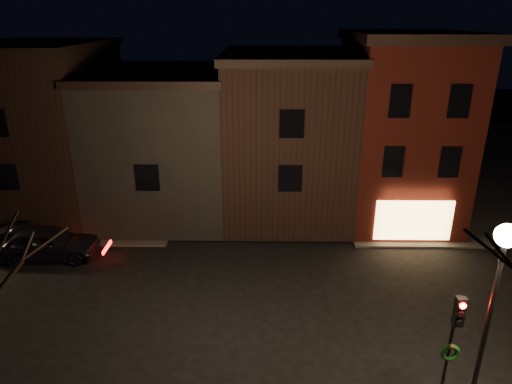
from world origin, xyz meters
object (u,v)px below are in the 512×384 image
(parked_car_a, at_px, (47,243))
(parked_car_b, at_px, (26,239))
(street_lamp_near, at_px, (498,274))
(traffic_signal, at_px, (453,336))

(parked_car_a, distance_m, parked_car_b, 1.52)
(street_lamp_near, relative_size, traffic_signal, 1.60)
(parked_car_a, relative_size, parked_car_b, 1.17)
(parked_car_a, bearing_deg, street_lamp_near, -122.48)
(traffic_signal, bearing_deg, street_lamp_near, -39.37)
(parked_car_b, bearing_deg, parked_car_a, -108.41)
(traffic_signal, height_order, parked_car_a, traffic_signal)
(traffic_signal, bearing_deg, parked_car_b, 150.61)
(parked_car_a, xyz_separation_m, parked_car_b, (-1.39, 0.60, -0.15))
(street_lamp_near, xyz_separation_m, parked_car_b, (-18.21, 10.41, -4.48))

